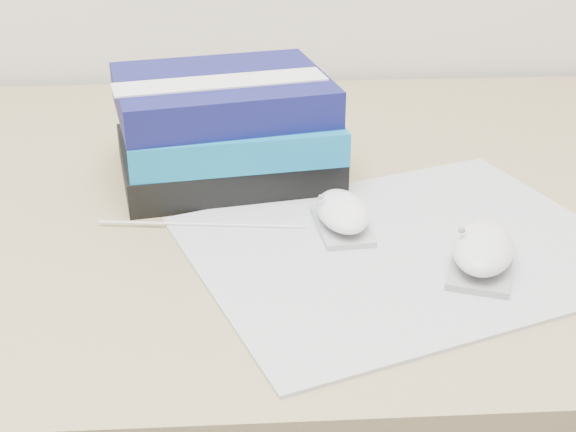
{
  "coord_description": "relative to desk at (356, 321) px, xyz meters",
  "views": [
    {
      "loc": [
        -0.15,
        0.74,
        1.11
      ],
      "look_at": [
        -0.11,
        1.42,
        0.77
      ],
      "focal_mm": 50.0,
      "sensor_mm": 36.0,
      "label": 1
    }
  ],
  "objects": [
    {
      "name": "desk",
      "position": [
        0.0,
        0.0,
        0.0
      ],
      "size": [
        1.6,
        0.8,
        0.73
      ],
      "color": "#A2895A",
      "rests_on": "ground"
    },
    {
      "name": "mousepad",
      "position": [
        0.01,
        -0.22,
        0.24
      ],
      "size": [
        0.49,
        0.44,
        0.0
      ],
      "primitive_type": "cube",
      "rotation": [
        0.0,
        0.0,
        0.36
      ],
      "color": "#9B9BA3",
      "rests_on": "desk"
    },
    {
      "name": "mouse_rear",
      "position": [
        -0.05,
        -0.18,
        0.25
      ],
      "size": [
        0.06,
        0.1,
        0.04
      ],
      "color": "#AAAAAC",
      "rests_on": "mousepad"
    },
    {
      "name": "mouse_front",
      "position": [
        0.07,
        -0.26,
        0.26
      ],
      "size": [
        0.09,
        0.12,
        0.04
      ],
      "color": "#969699",
      "rests_on": "mousepad"
    },
    {
      "name": "usb_cable",
      "position": [
        -0.19,
        -0.16,
        0.24
      ],
      "size": [
        0.21,
        0.03,
        0.0
      ],
      "primitive_type": "cylinder",
      "rotation": [
        0.0,
        1.57,
        -0.11
      ],
      "color": "white",
      "rests_on": "mousepad"
    },
    {
      "name": "book_stack",
      "position": [
        -0.17,
        -0.03,
        0.29
      ],
      "size": [
        0.27,
        0.23,
        0.12
      ],
      "color": "black",
      "rests_on": "desk"
    },
    {
      "name": "pouch",
      "position": [
        -0.13,
        -0.01,
        0.29
      ],
      "size": [
        0.14,
        0.12,
        0.11
      ],
      "color": "black",
      "rests_on": "desk"
    }
  ]
}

